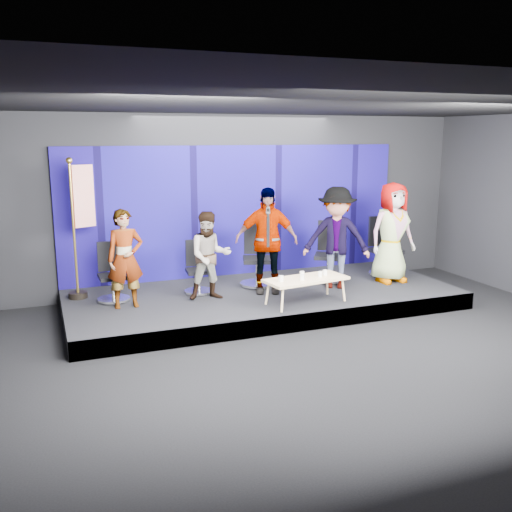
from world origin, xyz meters
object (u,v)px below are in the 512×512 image
object	(u,v)px
chair_c	(257,265)
coffee_table	(306,280)
chair_d	(329,262)
mug_d	(320,274)
panelist_c	(266,240)
mug_e	(325,272)
panelist_a	(125,259)
panelist_d	(336,238)
panelist_e	(392,233)
flag_stand	(80,224)
mug_a	(281,279)
mug_c	(302,274)
mug_b	(302,277)
chair_a	(112,282)
chair_e	(384,256)
chair_b	(198,276)
panelist_b	(210,256)

from	to	relation	value
chair_c	coffee_table	bearing A→B (deg)	-57.69
chair_d	mug_d	world-z (taller)	chair_d
panelist_c	mug_e	xyz separation A→B (m)	(0.76, -0.81, -0.47)
panelist_a	panelist_d	world-z (taller)	panelist_d
coffee_table	mug_d	size ratio (longest dim) A/B	16.74
panelist_e	mug_e	size ratio (longest dim) A/B	21.37
mug_e	flag_stand	bearing A→B (deg)	156.67
mug_a	mug_e	size ratio (longest dim) A/B	1.07
mug_c	panelist_c	bearing A→B (deg)	113.73
mug_b	panelist_c	bearing A→B (deg)	104.24
chair_a	chair_c	bearing A→B (deg)	-0.09
chair_a	mug_a	xyz separation A→B (m)	(2.55, -1.39, 0.15)
chair_e	mug_a	bearing A→B (deg)	-157.25
chair_e	coffee_table	xyz separation A→B (m)	(-2.35, -1.22, 0.01)
chair_b	mug_c	size ratio (longest dim) A/B	10.17
chair_a	flag_stand	size ratio (longest dim) A/B	0.41
mug_b	mug_d	xyz separation A→B (m)	(0.39, 0.10, -0.00)
panelist_c	mug_d	world-z (taller)	panelist_c
panelist_e	mug_d	xyz separation A→B (m)	(-1.91, -0.73, -0.48)
panelist_e	mug_d	distance (m)	2.10
mug_a	mug_d	size ratio (longest dim) A/B	1.08
panelist_c	coffee_table	world-z (taller)	panelist_c
mug_a	flag_stand	world-z (taller)	flag_stand
panelist_a	panelist_d	xyz separation A→B (m)	(3.83, -0.14, 0.12)
panelist_c	mug_c	size ratio (longest dim) A/B	20.47
mug_b	flag_stand	xyz separation A→B (m)	(-3.36, 1.84, 0.81)
panelist_a	coffee_table	distance (m)	3.02
chair_c	panelist_d	size ratio (longest dim) A/B	0.62
coffee_table	mug_c	world-z (taller)	mug_c
mug_c	mug_e	xyz separation A→B (m)	(0.42, -0.03, -0.00)
chair_a	panelist_d	world-z (taller)	panelist_d
panelist_e	mug_a	distance (m)	2.82
panelist_b	chair_e	xyz separation A→B (m)	(3.79, 0.41, -0.38)
chair_e	flag_stand	xyz separation A→B (m)	(-5.82, 0.52, 0.90)
chair_a	mug_a	world-z (taller)	chair_a
chair_a	flag_stand	distance (m)	1.13
panelist_c	flag_stand	world-z (taller)	flag_stand
mug_e	mug_c	bearing A→B (deg)	175.91
coffee_table	mug_a	bearing A→B (deg)	-172.92
chair_c	chair_e	distance (m)	2.70
chair_b	mug_b	xyz separation A→B (m)	(1.41, -1.40, 0.17)
mug_b	mug_e	distance (m)	0.54
panelist_a	chair_c	bearing A→B (deg)	10.52
panelist_b	panelist_e	distance (m)	3.63
mug_a	panelist_e	bearing A→B (deg)	16.79
panelist_d	panelist_e	world-z (taller)	panelist_e
mug_b	mug_d	size ratio (longest dim) A/B	1.04
panelist_e	coffee_table	bearing A→B (deg)	-162.81
panelist_b	mug_c	distance (m)	1.61
chair_a	chair_d	world-z (taller)	chair_d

